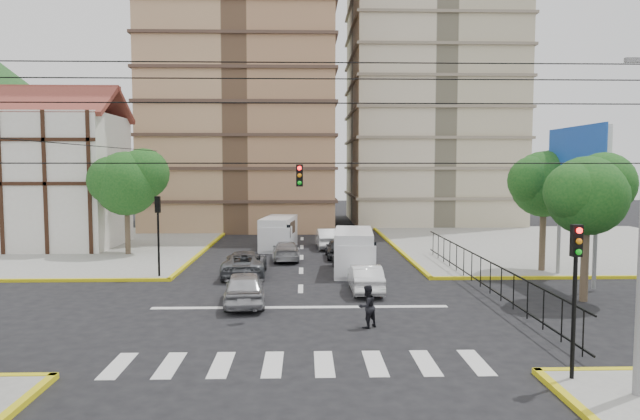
{
  "coord_description": "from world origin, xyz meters",
  "views": [
    {
      "loc": [
        0.19,
        -23.4,
        6.17
      ],
      "look_at": [
        0.98,
        4.93,
        4.0
      ],
      "focal_mm": 32.0,
      "sensor_mm": 36.0,
      "label": 1
    }
  ],
  "objects_px": {
    "car_white_front_right": "(365,278)",
    "van_right_lane": "(354,253)",
    "pedestrian_crosswalk": "(367,306)",
    "car_silver_front_left": "(244,287)",
    "traffic_light_nw": "(158,223)",
    "van_left_lane": "(278,234)",
    "traffic_light_se": "(575,275)"
  },
  "relations": [
    {
      "from": "traffic_light_se",
      "to": "van_left_lane",
      "type": "relative_size",
      "value": 0.79
    },
    {
      "from": "van_left_lane",
      "to": "car_silver_front_left",
      "type": "height_order",
      "value": "van_left_lane"
    },
    {
      "from": "van_left_lane",
      "to": "car_white_front_right",
      "type": "distance_m",
      "value": 15.42
    },
    {
      "from": "car_silver_front_left",
      "to": "pedestrian_crosswalk",
      "type": "relative_size",
      "value": 2.72
    },
    {
      "from": "van_right_lane",
      "to": "car_silver_front_left",
      "type": "bearing_deg",
      "value": -122.48
    },
    {
      "from": "traffic_light_se",
      "to": "car_silver_front_left",
      "type": "height_order",
      "value": "traffic_light_se"
    },
    {
      "from": "traffic_light_nw",
      "to": "car_silver_front_left",
      "type": "relative_size",
      "value": 0.99
    },
    {
      "from": "traffic_light_nw",
      "to": "van_right_lane",
      "type": "distance_m",
      "value": 11.12
    },
    {
      "from": "van_right_lane",
      "to": "car_white_front_right",
      "type": "relative_size",
      "value": 1.34
    },
    {
      "from": "van_left_lane",
      "to": "pedestrian_crosswalk",
      "type": "height_order",
      "value": "van_left_lane"
    },
    {
      "from": "car_white_front_right",
      "to": "van_right_lane",
      "type": "bearing_deg",
      "value": -89.16
    },
    {
      "from": "car_white_front_right",
      "to": "traffic_light_nw",
      "type": "bearing_deg",
      "value": -18.57
    },
    {
      "from": "van_right_lane",
      "to": "pedestrian_crosswalk",
      "type": "bearing_deg",
      "value": -87.77
    },
    {
      "from": "pedestrian_crosswalk",
      "to": "traffic_light_nw",
      "type": "bearing_deg",
      "value": -79.9
    },
    {
      "from": "car_silver_front_left",
      "to": "car_white_front_right",
      "type": "bearing_deg",
      "value": -162.56
    },
    {
      "from": "traffic_light_nw",
      "to": "car_silver_front_left",
      "type": "xyz_separation_m",
      "value": [
        5.3,
        -5.96,
        -2.35
      ]
    },
    {
      "from": "van_right_lane",
      "to": "traffic_light_se",
      "type": "bearing_deg",
      "value": -69.74
    },
    {
      "from": "van_right_lane",
      "to": "van_left_lane",
      "type": "xyz_separation_m",
      "value": [
        -4.81,
        9.65,
        -0.03
      ]
    },
    {
      "from": "van_left_lane",
      "to": "car_white_front_right",
      "type": "relative_size",
      "value": 1.33
    },
    {
      "from": "traffic_light_se",
      "to": "traffic_light_nw",
      "type": "distance_m",
      "value": 22.06
    },
    {
      "from": "car_white_front_right",
      "to": "pedestrian_crosswalk",
      "type": "bearing_deg",
      "value": 83.92
    },
    {
      "from": "van_right_lane",
      "to": "pedestrian_crosswalk",
      "type": "distance_m",
      "value": 11.21
    },
    {
      "from": "traffic_light_nw",
      "to": "van_right_lane",
      "type": "xyz_separation_m",
      "value": [
        10.87,
        1.38,
        -1.92
      ]
    },
    {
      "from": "car_white_front_right",
      "to": "van_left_lane",
      "type": "bearing_deg",
      "value": -71.91
    },
    {
      "from": "car_white_front_right",
      "to": "traffic_light_se",
      "type": "bearing_deg",
      "value": 110.41
    },
    {
      "from": "van_right_lane",
      "to": "van_left_lane",
      "type": "bearing_deg",
      "value": 121.18
    },
    {
      "from": "van_left_lane",
      "to": "car_white_front_right",
      "type": "bearing_deg",
      "value": -63.47
    },
    {
      "from": "traffic_light_nw",
      "to": "car_silver_front_left",
      "type": "distance_m",
      "value": 8.32
    },
    {
      "from": "van_left_lane",
      "to": "pedestrian_crosswalk",
      "type": "distance_m",
      "value": 21.29
    },
    {
      "from": "car_white_front_right",
      "to": "pedestrian_crosswalk",
      "type": "distance_m",
      "value": 6.27
    },
    {
      "from": "pedestrian_crosswalk",
      "to": "van_left_lane",
      "type": "bearing_deg",
      "value": -114.81
    },
    {
      "from": "van_left_lane",
      "to": "pedestrian_crosswalk",
      "type": "bearing_deg",
      "value": -70.4
    }
  ]
}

